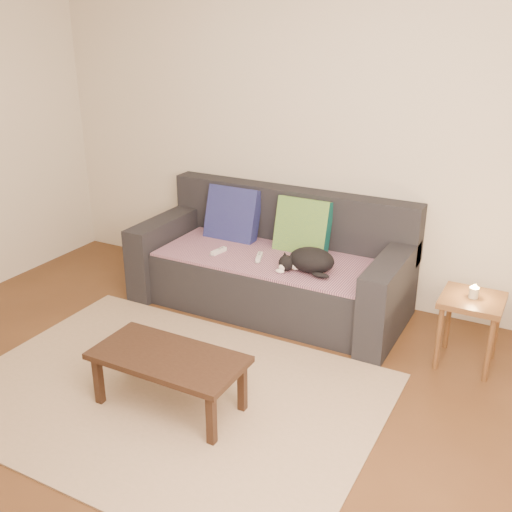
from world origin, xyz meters
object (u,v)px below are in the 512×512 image
Objects in this scene: sofa at (273,268)px; coffee_table at (168,362)px; cat at (309,261)px; wii_remote_a at (219,251)px; wii_remote_b at (259,257)px; side_table at (471,309)px.

coffee_table is (0.09, -1.51, -0.00)m from sofa.
cat is 0.76m from wii_remote_a.
cat is at bearing -28.29° from sofa.
coffee_table is at bearing -150.29° from wii_remote_a.
wii_remote_b is at bearing -175.90° from cat.
side_table is at bearing 42.41° from coffee_table.
cat is 1.13m from side_table.
sofa is at bearing 161.52° from cat.
side_table is at bearing 10.57° from cat.
wii_remote_a is at bearing -170.47° from cat.
wii_remote_a is (-0.36, -0.21, 0.15)m from sofa.
cat reaches higher than coffee_table.
wii_remote_a is 1.00× the size of wii_remote_b.
cat is at bearing -179.25° from side_table.
side_table reaches higher than wii_remote_a.
coffee_table is (-1.43, -1.31, -0.09)m from side_table.
sofa is 0.23m from wii_remote_b.
sofa reaches higher than coffee_table.
wii_remote_b is 0.17× the size of coffee_table.
sofa is 1.53m from side_table.
sofa reaches higher than wii_remote_a.
wii_remote_a reaches higher than coffee_table.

